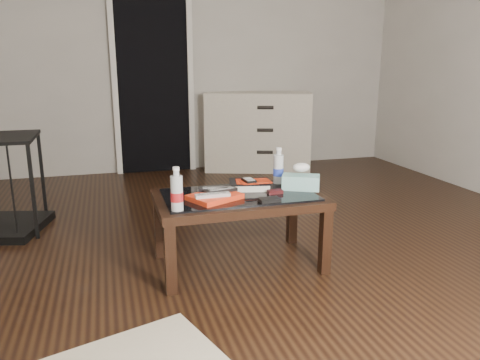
% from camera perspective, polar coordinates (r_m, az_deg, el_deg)
% --- Properties ---
extents(ground, '(5.00, 5.00, 0.00)m').
position_cam_1_polar(ground, '(3.32, 1.66, -7.70)').
color(ground, black).
rests_on(ground, ground).
extents(doorway, '(0.90, 0.08, 2.07)m').
position_cam_1_polar(doorway, '(5.43, -10.54, 11.71)').
color(doorway, black).
rests_on(doorway, ground).
extents(coffee_table, '(1.00, 0.60, 0.46)m').
position_cam_1_polar(coffee_table, '(2.85, -0.15, -2.95)').
color(coffee_table, black).
rests_on(coffee_table, ground).
extents(dresser, '(1.30, 0.86, 0.90)m').
position_cam_1_polar(dresser, '(5.49, 2.18, 5.95)').
color(dresser, beige).
rests_on(dresser, ground).
extents(magazines, '(0.34, 0.31, 0.03)m').
position_cam_1_polar(magazines, '(2.72, -3.11, -2.06)').
color(magazines, red).
rests_on(magazines, coffee_table).
extents(remote_silver, '(0.20, 0.05, 0.02)m').
position_cam_1_polar(remote_silver, '(2.66, -3.36, -1.83)').
color(remote_silver, '#BABBC0').
rests_on(remote_silver, magazines).
extents(remote_black_front, '(0.21, 0.09, 0.02)m').
position_cam_1_polar(remote_black_front, '(2.76, -2.36, -1.25)').
color(remote_black_front, black).
rests_on(remote_black_front, magazines).
extents(remote_black_back, '(0.21, 0.09, 0.02)m').
position_cam_1_polar(remote_black_back, '(2.78, -3.02, -1.13)').
color(remote_black_back, black).
rests_on(remote_black_back, magazines).
extents(textbook, '(0.29, 0.25, 0.05)m').
position_cam_1_polar(textbook, '(2.95, 1.14, -0.58)').
color(textbook, black).
rests_on(textbook, coffee_table).
extents(dvd_mailers, '(0.21, 0.17, 0.01)m').
position_cam_1_polar(dvd_mailers, '(2.94, 1.38, -0.12)').
color(dvd_mailers, red).
rests_on(dvd_mailers, textbook).
extents(ipod, '(0.07, 0.11, 0.02)m').
position_cam_1_polar(ipod, '(2.92, 1.10, -0.01)').
color(ipod, black).
rests_on(ipod, dvd_mailers).
extents(flip_phone, '(0.09, 0.05, 0.02)m').
position_cam_1_polar(flip_phone, '(2.84, 4.31, -1.44)').
color(flip_phone, black).
rests_on(flip_phone, coffee_table).
extents(wallet, '(0.12, 0.08, 0.02)m').
position_cam_1_polar(wallet, '(2.68, 3.60, -2.43)').
color(wallet, black).
rests_on(wallet, coffee_table).
extents(water_bottle_left, '(0.07, 0.07, 0.24)m').
position_cam_1_polar(water_bottle_left, '(2.51, -7.73, -1.07)').
color(water_bottle_left, '#B7BEC2').
rests_on(water_bottle_left, coffee_table).
extents(water_bottle_right, '(0.08, 0.08, 0.24)m').
position_cam_1_polar(water_bottle_right, '(3.06, 4.71, 1.78)').
color(water_bottle_right, silver).
rests_on(water_bottle_right, coffee_table).
extents(tissue_box, '(0.26, 0.21, 0.09)m').
position_cam_1_polar(tissue_box, '(2.95, 7.42, -0.26)').
color(tissue_box, teal).
rests_on(tissue_box, coffee_table).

